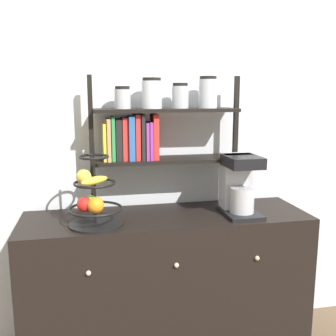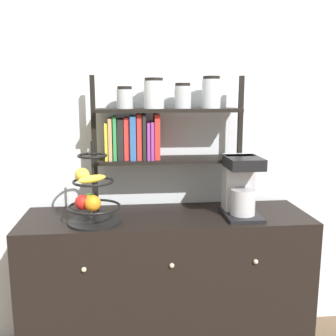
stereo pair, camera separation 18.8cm
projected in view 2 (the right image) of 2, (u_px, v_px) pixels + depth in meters
wall_back at (162, 112)px, 2.18m from camera, size 7.00×0.05×2.60m
sideboard at (167, 286)px, 2.09m from camera, size 1.47×0.46×0.79m
coffee_maker at (240, 185)px, 2.00m from camera, size 0.18×0.26×0.31m
fruit_stand at (91, 197)px, 1.86m from camera, size 0.26×0.26×0.40m
shelf_hutch at (155, 126)px, 2.05m from camera, size 0.80×0.20×0.71m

